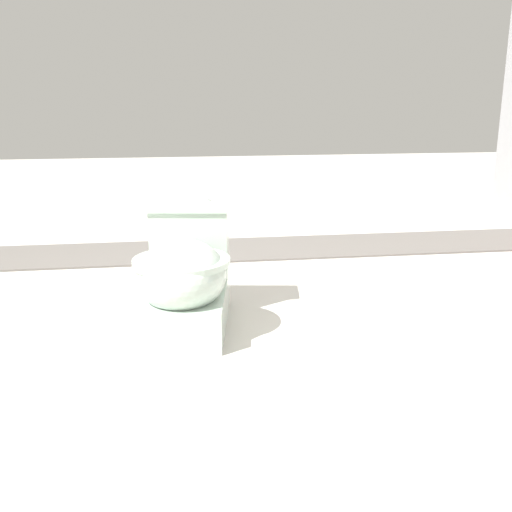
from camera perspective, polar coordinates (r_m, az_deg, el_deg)
The scene contains 3 objects.
ground_plane at distance 2.55m, azimuth -3.25°, elevation -7.03°, with size 14.00×14.00×0.00m, color beige.
gravel_strip at distance 3.83m, azimuth 2.44°, elevation 0.79°, with size 0.56×8.00×0.01m, color #605B56.
toilet at distance 2.52m, azimuth -6.77°, elevation -2.03°, with size 0.68×0.47×0.52m.
Camera 1 is at (2.35, -0.20, 0.97)m, focal length 42.00 mm.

